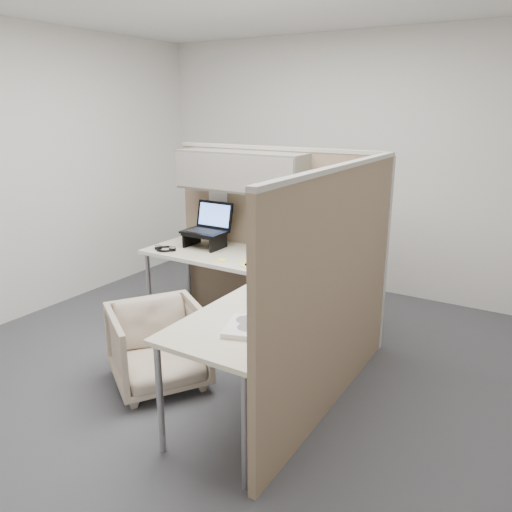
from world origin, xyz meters
The scene contains 19 objects.
ground centered at (0.00, 0.00, 0.00)m, with size 4.50×4.50×0.00m, color #3D3D42.
partition_back centered at (-0.22, 0.83, 1.10)m, with size 2.00×0.36×1.63m.
partition_right centered at (0.90, -0.07, 0.82)m, with size 0.07×2.03×1.63m.
desk centered at (0.12, 0.13, 0.69)m, with size 2.00×1.98×0.73m.
office_chair centered at (-0.28, -0.48, 0.33)m, with size 0.64×0.60×0.66m, color #B4A48F.
monitor_left centered at (0.09, 0.72, 1.00)m, with size 0.43×0.20×0.47m.
monitor_right centered at (0.58, 0.53, 1.00)m, with size 0.39×0.26×0.47m.
laptop_station centered at (-0.65, 0.62, 0.88)m, with size 0.38×0.33×0.40m.
keyboard centered at (0.19, 0.32, 0.74)m, with size 0.42×0.14×0.02m, color black.
mouse centered at (0.59, 0.34, 0.75)m, with size 0.10×0.07×0.04m, color black.
travel_mug centered at (0.43, 0.61, 0.82)m, with size 0.08×0.08×0.17m.
soda_can_green centered at (0.66, 0.26, 0.79)m, with size 0.07×0.07×0.12m, color #B21E1E.
soda_can_silver centered at (0.53, 0.44, 0.79)m, with size 0.07×0.07×0.12m, color #268C1E.
sticky_note_b centered at (-0.03, 0.30, 0.73)m, with size 0.08×0.08×0.01m, color #FFF243.
sticky_note_a centered at (-0.28, 0.33, 0.73)m, with size 0.08×0.08×0.01m, color #FFF243.
sticky_note_d centered at (-0.09, 0.44, 0.73)m, with size 0.08×0.08×0.01m, color #FFF243.
headphones centered at (-0.89, 0.33, 0.74)m, with size 0.20×0.19×0.03m.
paper_stack centered at (0.62, -0.69, 0.75)m, with size 0.32×0.36×0.03m.
desk_clock centered at (0.63, -0.29, 0.77)m, with size 0.05×0.09×0.09m.
Camera 1 is at (2.02, -2.89, 1.96)m, focal length 35.00 mm.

